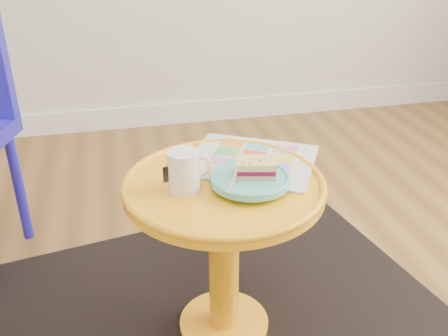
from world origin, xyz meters
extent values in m
cube|color=white|center=(0.00, 1.99, 0.06)|extent=(4.00, 0.02, 0.12)
cube|color=black|center=(0.16, 0.41, 0.00)|extent=(1.47, 1.31, 0.01)
cylinder|color=#FFA815|center=(0.16, 0.41, 0.01)|extent=(0.25, 0.25, 0.02)
cylinder|color=#FFA815|center=(0.16, 0.41, 0.23)|extent=(0.08, 0.08, 0.43)
cylinder|color=#FFA815|center=(0.16, 0.41, 0.46)|extent=(0.50, 0.50, 0.03)
cylinder|color=#211CB9|center=(-0.44, 1.01, 0.20)|extent=(0.04, 0.04, 0.40)
cube|color=silver|center=(0.26, 0.50, 0.48)|extent=(0.42, 0.40, 0.01)
cylinder|color=white|center=(0.06, 0.39, 0.52)|extent=(0.08, 0.08, 0.10)
torus|color=white|center=(0.10, 0.40, 0.53)|extent=(0.06, 0.02, 0.06)
cylinder|color=#D1B78C|center=(0.06, 0.39, 0.57)|extent=(0.07, 0.07, 0.01)
cylinder|color=#5CBFC3|center=(0.22, 0.37, 0.48)|extent=(0.07, 0.07, 0.01)
cylinder|color=#5CBFC3|center=(0.22, 0.37, 0.49)|extent=(0.19, 0.19, 0.01)
cube|color=#D3BC8C|center=(0.23, 0.38, 0.51)|extent=(0.10, 0.08, 0.01)
cube|color=maroon|center=(0.23, 0.38, 0.52)|extent=(0.10, 0.08, 0.01)
cube|color=#EADB8C|center=(0.23, 0.38, 0.53)|extent=(0.11, 0.08, 0.02)
cube|color=silver|center=(0.17, 0.36, 0.50)|extent=(0.06, 0.11, 0.00)
cube|color=silver|center=(0.20, 0.42, 0.50)|extent=(0.03, 0.04, 0.00)
camera|label=1|loc=(-0.09, -0.64, 1.06)|focal=40.00mm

